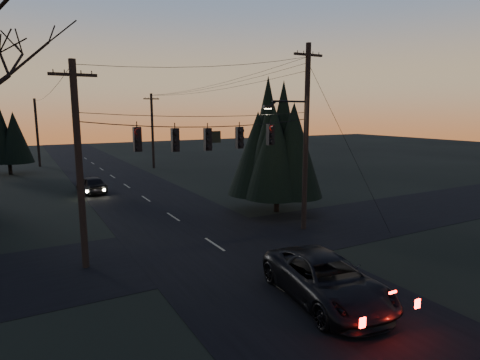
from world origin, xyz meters
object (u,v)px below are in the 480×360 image
utility_pole_far_r (154,168)px  sedan_oncoming_a (91,185)px  utility_pole_right (303,229)px  utility_pole_left (86,267)px  suv_near (326,280)px  evergreen_right (277,145)px  utility_pole_far_l (40,166)px

utility_pole_far_r → sedan_oncoming_a: (-8.70, -11.73, 0.70)m
utility_pole_right → utility_pole_far_r: 28.00m
utility_pole_right → utility_pole_left: bearing=180.0°
sedan_oncoming_a → suv_near: bearing=92.7°
evergreen_right → suv_near: evergreen_right is taller
utility_pole_left → evergreen_right: 13.78m
utility_pole_far_l → evergreen_right: evergreen_right is taller
utility_pole_far_r → evergreen_right: size_ratio=1.11×
utility_pole_right → evergreen_right: bearing=77.2°
utility_pole_left → utility_pole_far_r: bearing=67.7°
utility_pole_left → utility_pole_far_l: 36.00m
utility_pole_right → suv_near: 8.69m
utility_pole_left → utility_pole_far_r: same height
suv_near → sedan_oncoming_a: 23.87m
utility_pole_right → suv_near: size_ratio=1.79×
suv_near → utility_pole_right: bearing=64.8°
utility_pole_far_r → suv_near: bearing=-97.6°
utility_pole_far_l → sedan_oncoming_a: size_ratio=1.96×
suv_near → utility_pole_far_r: bearing=90.1°
utility_pole_far_r → evergreen_right: bearing=-87.8°
utility_pole_right → sedan_oncoming_a: utility_pole_right is taller
suv_near → sedan_oncoming_a: suv_near is taller
sedan_oncoming_a → utility_pole_right: bearing=111.2°
utility_pole_far_l → sedan_oncoming_a: utility_pole_far_l is taller
utility_pole_far_r → evergreen_right: 24.38m
utility_pole_far_l → sedan_oncoming_a: (2.80, -19.73, 0.70)m
utility_pole_left → utility_pole_far_l: utility_pole_left is taller
utility_pole_right → suv_near: utility_pole_right is taller
utility_pole_far_r → utility_pole_far_l: size_ratio=1.06×
utility_pole_right → utility_pole_far_l: 37.79m
utility_pole_left → suv_near: utility_pole_left is taller
utility_pole_right → sedan_oncoming_a: size_ratio=2.45×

